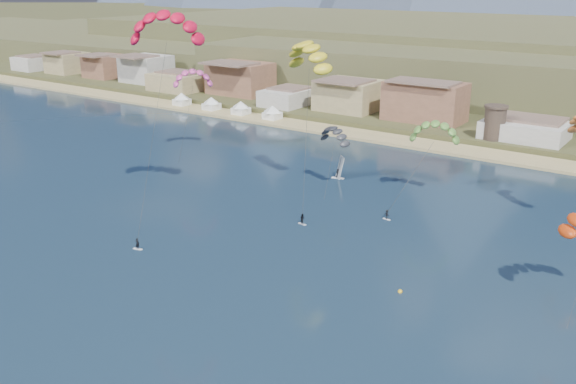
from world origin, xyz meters
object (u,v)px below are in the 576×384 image
at_px(watchtower, 495,122).
at_px(kitesurfer_yellow, 309,52).
at_px(kitesurfer_green, 435,129).
at_px(kitesurfer_red, 165,22).
at_px(buoy, 400,292).
at_px(windsurfer, 339,171).

bearing_deg(watchtower, kitesurfer_yellow, -108.21).
relative_size(kitesurfer_yellow, kitesurfer_green, 1.69).
relative_size(kitesurfer_red, buoy, 59.83).
relative_size(kitesurfer_red, kitesurfer_yellow, 1.17).
bearing_deg(kitesurfer_red, kitesurfer_yellow, 61.38).
bearing_deg(kitesurfer_yellow, windsurfer, 88.69).
xyz_separation_m(kitesurfer_red, windsurfer, (13.08, 34.89, -32.00)).
height_order(kitesurfer_red, windsurfer, kitesurfer_red).
xyz_separation_m(watchtower, buoy, (14.85, -83.69, -6.26)).
height_order(windsurfer, buoy, windsurfer).
bearing_deg(windsurfer, buoy, -49.71).
distance_m(kitesurfer_green, buoy, 42.13).
relative_size(kitesurfer_yellow, windsurfer, 6.64).
bearing_deg(windsurfer, kitesurfer_green, -2.76).
xyz_separation_m(kitesurfer_yellow, buoy, (33.31, -27.57, -27.35)).
xyz_separation_m(kitesurfer_red, kitesurfer_green, (34.04, 33.88, -19.73)).
relative_size(kitesurfer_red, kitesurfer_green, 1.98).
height_order(watchtower, windsurfer, watchtower).
bearing_deg(buoy, kitesurfer_green, 107.65).
bearing_deg(kitesurfer_yellow, watchtower, 71.79).
bearing_deg(kitesurfer_green, windsurfer, 177.24).
distance_m(watchtower, buoy, 85.23).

